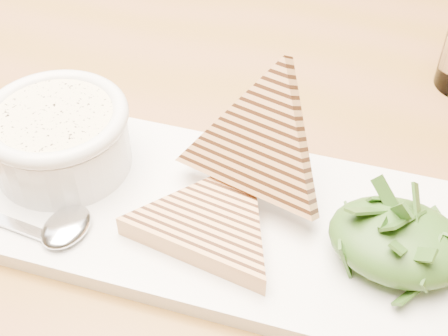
% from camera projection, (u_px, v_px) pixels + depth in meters
% --- Properties ---
extents(table_top, '(1.34, 0.92, 0.04)m').
position_uv_depth(table_top, '(345.00, 229.00, 0.57)').
color(table_top, brown).
rests_on(table_top, ground).
extents(table_leg_bl, '(0.06, 0.06, 0.69)m').
position_uv_depth(table_leg_bl, '(68.00, 126.00, 1.25)').
color(table_leg_bl, brown).
rests_on(table_leg_bl, ground).
extents(platter, '(0.45, 0.23, 0.02)m').
position_uv_depth(platter, '(216.00, 217.00, 0.55)').
color(platter, white).
rests_on(platter, table_top).
extents(soup_bowl, '(0.13, 0.13, 0.05)m').
position_uv_depth(soup_bowl, '(61.00, 143.00, 0.57)').
color(soup_bowl, white).
rests_on(soup_bowl, platter).
extents(soup, '(0.11, 0.11, 0.01)m').
position_uv_depth(soup, '(55.00, 118.00, 0.55)').
color(soup, beige).
rests_on(soup, soup_bowl).
extents(bowl_rim, '(0.13, 0.13, 0.01)m').
position_uv_depth(bowl_rim, '(54.00, 116.00, 0.55)').
color(bowl_rim, white).
rests_on(bowl_rim, soup_bowl).
extents(sandwich_flat, '(0.17, 0.17, 0.02)m').
position_uv_depth(sandwich_flat, '(211.00, 223.00, 0.52)').
color(sandwich_flat, tan).
rests_on(sandwich_flat, platter).
extents(sandwich_lean, '(0.18, 0.19, 0.18)m').
position_uv_depth(sandwich_lean, '(259.00, 146.00, 0.53)').
color(sandwich_lean, tan).
rests_on(sandwich_lean, sandwich_flat).
extents(salad_base, '(0.11, 0.09, 0.04)m').
position_uv_depth(salad_base, '(398.00, 241.00, 0.49)').
color(salad_base, '#214317').
rests_on(salad_base, platter).
extents(arugula_pile, '(0.11, 0.10, 0.05)m').
position_uv_depth(arugula_pile, '(399.00, 236.00, 0.49)').
color(arugula_pile, '#375C1C').
rests_on(arugula_pile, platter).
extents(spoon_bowl, '(0.04, 0.05, 0.01)m').
position_uv_depth(spoon_bowl, '(66.00, 227.00, 0.52)').
color(spoon_bowl, silver).
rests_on(spoon_bowl, platter).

